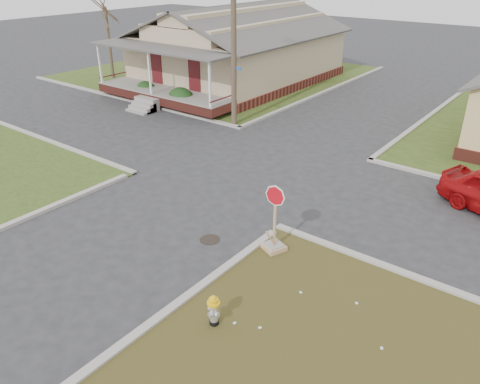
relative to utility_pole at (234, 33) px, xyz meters
The scene contains 11 objects.
ground 10.89m from the utility_pole, 64.74° to the right, with size 120.00×120.00×0.00m, color #2A2A2C.
verge_far_left 13.48m from the utility_pole, 134.04° to the left, with size 19.00×19.00×0.05m, color #304518.
curbs 7.39m from the utility_pole, 42.88° to the right, with size 80.00×40.00×0.12m, color #A49E94, non-canonical shape.
manhole 12.29m from the utility_pole, 55.75° to the right, with size 0.64×0.64×0.01m, color black.
corner_house 9.99m from the utility_pole, 126.69° to the left, with size 10.10×15.50×5.30m.
utility_pole is the anchor object (origin of this frame).
tree_far_left 14.31m from the utility_pole, 167.34° to the left, with size 0.22×0.22×4.90m, color #473629.
fire_hydrant 15.75m from the utility_pole, 53.71° to the right, with size 0.31×0.31×0.84m.
stop_sign 12.73m from the utility_pole, 46.19° to the right, with size 0.61×0.60×2.15m.
hedge_left 8.58m from the utility_pole, behind, with size 1.42×1.16×1.08m, color #173413.
hedge_right 5.94m from the utility_pole, behind, with size 1.53×1.26×1.17m, color #173413.
Camera 1 is at (10.55, -9.84, 7.93)m, focal length 35.00 mm.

